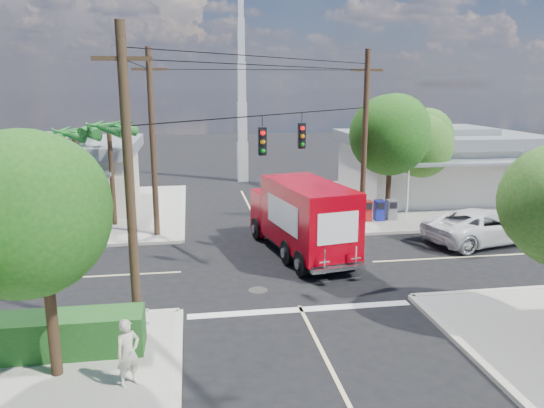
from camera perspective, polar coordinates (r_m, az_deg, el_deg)
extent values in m
plane|color=black|center=(21.92, 0.81, -6.76)|extent=(120.00, 120.00, 0.00)
cube|color=gray|center=(35.30, 15.59, 0.42)|extent=(14.00, 14.00, 0.14)
cube|color=#AFAA9B|center=(33.05, 4.46, 0.04)|extent=(0.25, 14.00, 0.14)
cube|color=#AFAA9B|center=(29.26, 21.19, -2.49)|extent=(14.00, 0.25, 0.14)
cube|color=gray|center=(33.06, -21.75, -0.84)|extent=(14.00, 14.00, 0.14)
cube|color=#AFAA9B|center=(32.20, -9.54, -0.45)|extent=(0.25, 14.00, 0.14)
cube|color=#AFAA9B|center=(26.51, -25.01, -4.36)|extent=(14.00, 0.25, 0.14)
cube|color=beige|center=(31.43, -2.24, -0.72)|extent=(0.12, 12.00, 0.01)
cube|color=beige|center=(25.49, 23.65, -5.04)|extent=(12.00, 0.12, 0.01)
cube|color=beige|center=(22.60, -25.29, -7.41)|extent=(12.00, 0.12, 0.01)
cube|color=silver|center=(17.99, 3.14, -11.26)|extent=(7.50, 0.40, 0.01)
cube|color=silver|center=(36.51, 17.27, 3.54)|extent=(11.00, 8.00, 3.40)
cube|color=slate|center=(36.26, 17.48, 6.74)|extent=(11.80, 8.80, 0.70)
cube|color=slate|center=(36.21, 17.53, 7.52)|extent=(6.05, 4.40, 0.50)
cube|color=slate|center=(32.06, 21.21, 4.21)|extent=(9.90, 1.80, 0.15)
cylinder|color=silver|center=(29.63, 14.35, 1.19)|extent=(0.12, 0.12, 2.90)
cube|color=beige|center=(34.41, -23.06, 2.39)|extent=(10.00, 8.00, 3.20)
cube|color=slate|center=(34.15, -23.35, 5.61)|extent=(10.80, 8.80, 0.70)
cube|color=slate|center=(34.10, -23.42, 6.44)|extent=(5.50, 4.40, 0.50)
cube|color=slate|center=(29.58, -25.50, 2.79)|extent=(9.00, 1.80, 0.15)
cylinder|color=silver|center=(28.15, -17.88, 0.17)|extent=(0.12, 0.12, 2.70)
cube|color=silver|center=(40.98, -3.18, 4.56)|extent=(0.80, 0.80, 3.00)
cube|color=silver|center=(40.66, -3.24, 8.75)|extent=(0.70, 0.70, 3.00)
cube|color=silver|center=(40.56, -3.29, 12.98)|extent=(0.60, 0.60, 3.00)
cube|color=silver|center=(40.69, -3.35, 17.21)|extent=(0.50, 0.50, 3.00)
cylinder|color=#422D1C|center=(14.37, -22.70, -10.05)|extent=(0.28, 0.28, 3.71)
sphere|color=#124912|center=(13.68, -23.53, -1.03)|extent=(3.71, 3.71, 3.71)
sphere|color=#124912|center=(13.92, -25.00, 0.05)|extent=(3.02, 3.02, 3.02)
sphere|color=#124912|center=(13.33, -22.35, -1.77)|extent=(3.25, 3.25, 3.25)
cylinder|color=#422D1C|center=(29.64, 12.44, 2.47)|extent=(0.28, 0.28, 4.10)
sphere|color=#124912|center=(29.30, 12.68, 7.40)|extent=(4.10, 4.10, 4.10)
sphere|color=#124912|center=(29.32, 11.83, 7.95)|extent=(3.33, 3.33, 3.33)
sphere|color=#124912|center=(29.17, 13.53, 7.08)|extent=(3.58, 3.58, 3.58)
cylinder|color=#422D1C|center=(32.68, 15.29, 2.80)|extent=(0.28, 0.28, 3.58)
sphere|color=#225817|center=(32.38, 15.53, 6.71)|extent=(3.58, 3.58, 3.58)
sphere|color=#225817|center=(32.38, 14.76, 7.15)|extent=(2.91, 2.91, 2.91)
sphere|color=#225817|center=(32.27, 16.30, 6.44)|extent=(3.14, 3.14, 3.14)
cylinder|color=#422D1C|center=(28.54, -16.83, 2.76)|extent=(0.24, 0.24, 5.00)
cone|color=#1D6422|center=(28.12, -15.34, 8.06)|extent=(0.50, 2.06, 0.98)
cone|color=#1D6422|center=(28.86, -15.86, 8.13)|extent=(1.92, 1.68, 0.98)
cone|color=#1D6422|center=(29.13, -17.32, 8.08)|extent=(2.12, 0.95, 0.98)
cone|color=#1D6422|center=(28.74, -18.68, 7.93)|extent=(1.34, 2.07, 0.98)
cone|color=#1D6422|center=(27.98, -18.94, 7.80)|extent=(1.34, 2.07, 0.98)
cone|color=#1D6422|center=(27.40, -17.85, 7.79)|extent=(2.12, 0.95, 0.98)
cone|color=#1D6422|center=(27.46, -16.21, 7.90)|extent=(1.92, 1.68, 0.98)
cylinder|color=#422D1C|center=(30.37, -20.17, 2.72)|extent=(0.24, 0.24, 4.60)
cone|color=#1D6422|center=(29.91, -18.82, 7.32)|extent=(0.50, 2.06, 0.98)
cone|color=#1D6422|center=(30.66, -19.23, 7.40)|extent=(1.92, 1.68, 0.98)
cone|color=#1D6422|center=(30.98, -20.57, 7.35)|extent=(2.12, 0.95, 0.98)
cone|color=#1D6422|center=(30.63, -21.87, 7.20)|extent=(1.34, 2.07, 0.98)
cone|color=#1D6422|center=(29.88, -22.20, 7.05)|extent=(1.34, 2.07, 0.98)
cone|color=#1D6422|center=(29.27, -21.24, 7.03)|extent=(2.12, 0.95, 0.98)
cone|color=#1D6422|center=(29.29, -19.71, 7.15)|extent=(1.92, 1.68, 0.98)
cylinder|color=#473321|center=(15.52, -15.07, 1.83)|extent=(0.28, 0.28, 9.00)
cube|color=#473321|center=(15.28, -15.84, 14.83)|extent=(1.60, 0.12, 0.12)
cylinder|color=#473321|center=(27.15, 9.92, 6.59)|extent=(0.28, 0.28, 9.00)
cube|color=#473321|center=(27.01, 10.21, 13.99)|extent=(1.60, 0.12, 0.12)
cylinder|color=#473321|center=(25.78, -12.69, 6.16)|extent=(0.28, 0.28, 9.00)
cube|color=#473321|center=(25.63, -13.08, 13.95)|extent=(1.60, 0.12, 0.12)
cylinder|color=black|center=(20.69, 0.86, 9.64)|extent=(10.43, 10.43, 0.04)
cube|color=black|center=(19.86, -1.05, 6.76)|extent=(0.30, 0.24, 1.05)
sphere|color=red|center=(19.69, -1.00, 7.67)|extent=(0.20, 0.20, 0.20)
cube|color=black|center=(22.05, 3.21, 7.34)|extent=(0.30, 0.24, 1.05)
sphere|color=red|center=(21.88, 3.30, 8.16)|extent=(0.20, 0.20, 0.20)
cube|color=silver|center=(16.84, -23.43, -12.31)|extent=(5.94, 0.05, 0.08)
cube|color=silver|center=(16.68, -23.55, -11.06)|extent=(5.94, 0.05, 0.08)
cube|color=silver|center=(16.28, -13.70, -11.87)|extent=(0.09, 0.06, 1.00)
cube|color=#124815|center=(16.11, -24.91, -12.82)|extent=(6.20, 1.20, 1.10)
cube|color=#A31B16|center=(28.91, 10.13, -0.71)|extent=(0.50, 0.50, 1.10)
cube|color=navy|center=(29.14, 11.44, -0.66)|extent=(0.50, 0.50, 1.10)
cube|color=slate|center=(29.39, 12.72, -0.61)|extent=(0.50, 0.50, 1.10)
cube|color=black|center=(23.53, 3.03, -4.08)|extent=(3.55, 7.61, 0.23)
cube|color=#AA000E|center=(25.90, 0.57, -0.77)|extent=(2.52, 2.01, 2.07)
cube|color=black|center=(26.42, 0.07, 0.34)|extent=(1.98, 0.62, 0.89)
cube|color=silver|center=(26.83, -0.07, -1.73)|extent=(2.14, 0.53, 0.33)
cube|color=#AA000E|center=(22.41, 3.92, -1.21)|extent=(3.37, 5.80, 2.72)
cube|color=white|center=(22.88, 6.66, -0.62)|extent=(0.68, 3.32, 1.22)
cube|color=white|center=(21.93, 1.08, -1.11)|extent=(0.68, 3.32, 1.22)
cube|color=white|center=(19.99, 7.12, -2.59)|extent=(1.66, 0.35, 1.22)
cube|color=silver|center=(20.35, 7.16, -6.89)|extent=(2.26, 0.67, 0.17)
cube|color=silver|center=(19.84, 5.65, -6.22)|extent=(0.43, 0.14, 0.94)
cube|color=silver|center=(20.42, 9.00, -5.76)|extent=(0.43, 0.14, 0.94)
cylinder|color=black|center=(25.61, -1.59, -2.66)|extent=(0.50, 1.07, 1.03)
cylinder|color=black|center=(26.35, 2.88, -2.23)|extent=(0.50, 1.07, 1.03)
cylinder|color=black|center=(20.75, 3.24, -6.42)|extent=(0.50, 1.07, 1.03)
cylinder|color=black|center=(21.65, 8.53, -5.71)|extent=(0.50, 1.07, 1.03)
imported|color=silver|center=(26.86, 21.79, -2.23)|extent=(6.26, 3.97, 1.61)
imported|color=beige|center=(13.73, -15.23, -15.19)|extent=(0.74, 0.70, 1.70)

